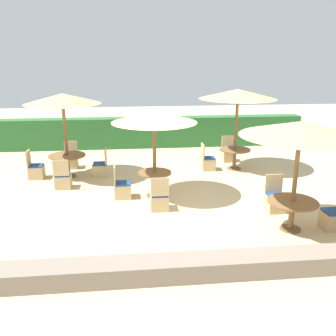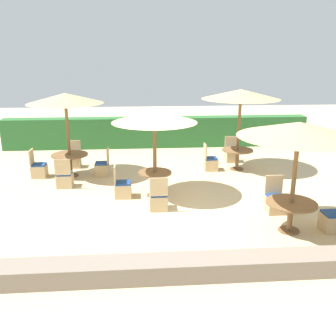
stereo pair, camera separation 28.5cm
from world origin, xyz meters
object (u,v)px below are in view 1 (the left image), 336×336
object	(u,v)px
patio_chair_back_left_north	(71,161)
round_table_front_right	(292,207)
patio_chair_back_left_west	(36,170)
patio_chair_front_right_north	(275,201)
round_table_center	(155,178)
patio_chair_back_right_west	(208,163)
parasol_front_right	(300,129)
patio_chair_center_west	(122,189)
round_table_back_left	(67,159)
round_table_back_right	(235,153)
patio_chair_center_south	(159,200)
patio_chair_back_right_north	(228,154)
parasol_center	(154,117)
patio_chair_front_right_east	(334,218)
patio_chair_back_left_east	(100,168)
parasol_back_right	(238,94)
patio_chair_back_left_south	(63,180)
parasol_back_left	(62,99)

from	to	relation	value
patio_chair_back_left_north	round_table_front_right	distance (m)	7.98
patio_chair_back_left_west	patio_chair_front_right_north	bearing A→B (deg)	63.26
round_table_center	round_table_front_right	bearing A→B (deg)	-39.83
patio_chair_back_left_north	patio_chair_back_right_west	xyz separation A→B (m)	(4.79, -0.75, 0.00)
patio_chair_back_left_north	parasol_front_right	xyz separation A→B (m)	(5.72, -5.55, 2.09)
patio_chair_center_west	parasol_front_right	world-z (taller)	parasol_front_right
round_table_back_left	round_table_front_right	bearing A→B (deg)	-38.53
round_table_back_right	patio_chair_center_south	world-z (taller)	patio_chair_center_south
patio_chair_back_right_north	parasol_center	world-z (taller)	parasol_center
patio_chair_back_right_north	patio_chair_front_right_east	size ratio (longest dim) A/B	1.00
round_table_back_right	round_table_center	distance (m)	3.79
patio_chair_back_right_north	patio_chair_center_south	bearing A→B (deg)	55.58
patio_chair_back_left_west	parasol_front_right	world-z (taller)	parasol_front_right
parasol_center	patio_chair_center_south	size ratio (longest dim) A/B	2.63
patio_chair_back_left_east	patio_chair_center_south	distance (m)	3.46
patio_chair_back_right_north	patio_chair_front_right_east	distance (m)	5.94
parasol_back_right	round_table_front_right	world-z (taller)	parasol_back_right
round_table_back_right	patio_chair_back_left_west	bearing A→B (deg)	-177.10
parasol_center	patio_chair_front_right_north	distance (m)	3.87
round_table_center	patio_chair_front_right_north	xyz separation A→B (m)	(3.00, -1.39, -0.28)
parasol_front_right	round_table_back_right	bearing A→B (deg)	89.77
patio_chair_back_right_west	patio_chair_front_right_north	distance (m)	3.85
round_table_center	patio_chair_front_right_east	size ratio (longest dim) A/B	1.01
patio_chair_back_right_north	patio_chair_front_right_east	bearing A→B (deg)	98.99
patio_chair_back_right_north	patio_chair_back_left_east	bearing A→B (deg)	15.89
patio_chair_center_west	round_table_front_right	world-z (taller)	patio_chair_center_west
patio_chair_front_right_east	parasol_center	bearing A→B (deg)	57.47
patio_chair_back_left_south	patio_chair_back_right_west	distance (m)	4.92
round_table_center	patio_chair_front_right_east	world-z (taller)	patio_chair_front_right_east
patio_chair_back_right_north	round_table_center	size ratio (longest dim) A/B	0.99
round_table_back_left	parasol_front_right	bearing A→B (deg)	-38.53
patio_chair_back_left_east	patio_chair_back_right_north	bearing A→B (deg)	-74.11
patio_chair_back_left_north	round_table_back_left	bearing A→B (deg)	93.02
parasol_back_right	patio_chair_back_left_south	bearing A→B (deg)	-166.14
parasol_center	round_table_center	size ratio (longest dim) A/B	2.60
patio_chair_back_right_west	patio_chair_front_right_north	world-z (taller)	same
parasol_back_left	patio_chair_front_right_east	world-z (taller)	parasol_back_left
parasol_back_right	round_table_center	size ratio (longest dim) A/B	2.95
patio_chair_back_left_east	patio_chair_back_left_north	bearing A→B (deg)	45.94
round_table_back_right	patio_chair_back_right_north	xyz separation A→B (m)	(0.05, 1.00, -0.30)
parasol_center	round_table_front_right	distance (m)	4.21
parasol_front_right	patio_chair_front_right_north	world-z (taller)	parasol_front_right
parasol_back_left	patio_chair_center_west	distance (m)	3.56
patio_chair_back_left_south	patio_chair_back_left_north	size ratio (longest dim) A/B	1.00
patio_chair_back_left_south	patio_chair_back_right_west	xyz separation A→B (m)	(4.72, 1.38, 0.00)
patio_chair_center_west	parasol_center	bearing A→B (deg)	91.58
patio_chair_center_south	round_table_center	bearing A→B (deg)	92.70
patio_chair_back_left_south	parasol_back_right	world-z (taller)	parasol_back_right
patio_chair_back_left_west	patio_chair_front_right_east	world-z (taller)	same
patio_chair_back_right_west	parasol_front_right	bearing A→B (deg)	11.00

